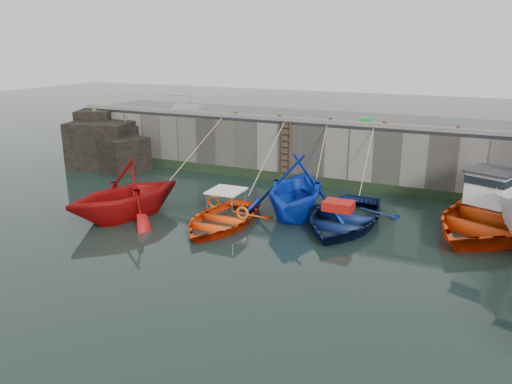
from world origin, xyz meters
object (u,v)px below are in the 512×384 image
at_px(bollard_a, 236,115).
at_px(bollard_e, 458,129).
at_px(boat_near_white, 127,217).
at_px(bollard_b, 279,117).
at_px(boat_far_orange, 493,217).
at_px(bollard_c, 331,121).
at_px(ladder, 285,152).
at_px(fish_crate, 365,121).
at_px(boat_near_blue, 221,225).
at_px(boat_near_blacktrim, 295,214).
at_px(bollard_d, 385,124).
at_px(boat_near_navy, 343,225).

distance_m(bollard_a, bollard_e, 11.00).
relative_size(boat_near_white, bollard_b, 18.31).
xyz_separation_m(boat_far_orange, bollard_b, (-10.27, 3.25, 2.80)).
xyz_separation_m(boat_near_white, bollard_a, (0.96, 8.06, 3.30)).
distance_m(bollard_b, bollard_c, 2.70).
xyz_separation_m(bollard_b, bollard_e, (8.50, 0.00, 0.00)).
xyz_separation_m(ladder, bollard_b, (-0.50, 0.34, 1.71)).
bearing_deg(fish_crate, bollard_e, -11.97).
distance_m(boat_near_white, bollard_e, 14.79).
bearing_deg(boat_near_blue, bollard_b, 92.79).
height_order(fish_crate, bollard_e, fish_crate).
bearing_deg(boat_near_white, ladder, 81.36).
bearing_deg(fish_crate, bollard_c, -173.73).
xyz_separation_m(boat_near_blue, boat_near_blacktrim, (2.20, 2.51, 0.00)).
height_order(boat_near_white, bollard_a, bollard_a).
bearing_deg(boat_near_blue, boat_near_white, -169.25).
height_order(bollard_b, bollard_d, same).
xyz_separation_m(ladder, boat_near_white, (-3.96, -7.72, -1.59)).
relative_size(boat_near_navy, bollard_a, 19.91).
bearing_deg(fish_crate, bollard_b, 178.08).
distance_m(boat_near_blacktrim, bollard_c, 5.74).
relative_size(boat_near_white, bollard_c, 18.31).
bearing_deg(boat_near_white, bollard_c, 71.11).
relative_size(boat_near_blue, boat_far_orange, 0.54).
bearing_deg(bollard_e, bollard_a, 180.00).
distance_m(boat_near_navy, fish_crate, 6.47).
relative_size(ladder, boat_near_blacktrim, 0.60).
xyz_separation_m(ladder, boat_near_blacktrim, (2.23, -4.36, -1.59)).
bearing_deg(boat_far_orange, bollard_a, -172.61).
bearing_deg(bollard_a, bollard_b, 0.00).
bearing_deg(bollard_c, boat_near_navy, -66.59).
bearing_deg(boat_near_blue, fish_crate, 62.15).
relative_size(bollard_b, bollard_d, 1.00).
bearing_deg(bollard_e, boat_near_navy, -124.80).
distance_m(boat_near_blue, boat_near_navy, 4.86).
height_order(boat_near_navy, fish_crate, fish_crate).
xyz_separation_m(ladder, bollard_e, (8.00, 0.34, 1.71)).
xyz_separation_m(fish_crate, bollard_c, (-1.60, -0.37, -0.03)).
bearing_deg(bollard_a, bollard_c, 0.00).
height_order(bollard_d, bollard_e, same).
distance_m(boat_near_blue, bollard_a, 8.48).
distance_m(bollard_a, bollard_b, 2.50).
xyz_separation_m(bollard_d, bollard_e, (3.20, 0.00, 0.00)).
height_order(ladder, boat_near_blue, ladder).
xyz_separation_m(boat_near_blacktrim, boat_near_navy, (2.20, -0.45, 0.00)).
bearing_deg(bollard_e, bollard_b, 180.00).
relative_size(boat_near_blacktrim, fish_crate, 9.72).
relative_size(boat_near_white, fish_crate, 9.34).
xyz_separation_m(boat_near_blue, bollard_c, (2.17, 7.20, 3.30)).
height_order(ladder, boat_near_blacktrim, ladder).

